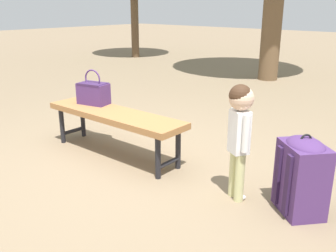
# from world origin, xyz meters

# --- Properties ---
(ground_plane) EXTENTS (40.00, 40.00, 0.00)m
(ground_plane) POSITION_xyz_m (0.00, 0.00, 0.00)
(ground_plane) COLOR #7F6B51
(ground_plane) RESTS_ON ground
(park_bench) EXTENTS (1.61, 0.43, 0.45)m
(park_bench) POSITION_xyz_m (-0.38, 0.19, 0.39)
(park_bench) COLOR #9E6B3D
(park_bench) RESTS_ON ground
(handbag) EXTENTS (0.35, 0.25, 0.37)m
(handbag) POSITION_xyz_m (-0.78, 0.26, 0.58)
(handbag) COLOR #4C2D66
(handbag) RESTS_ON park_bench
(child_standing) EXTENTS (0.22, 0.18, 0.91)m
(child_standing) POSITION_xyz_m (1.02, 0.21, 0.61)
(child_standing) COLOR #CCCC8C
(child_standing) RESTS_ON ground
(backpack_large) EXTENTS (0.44, 0.43, 0.61)m
(backpack_large) POSITION_xyz_m (1.47, 0.34, 0.30)
(backpack_large) COLOR #4C2D66
(backpack_large) RESTS_ON ground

